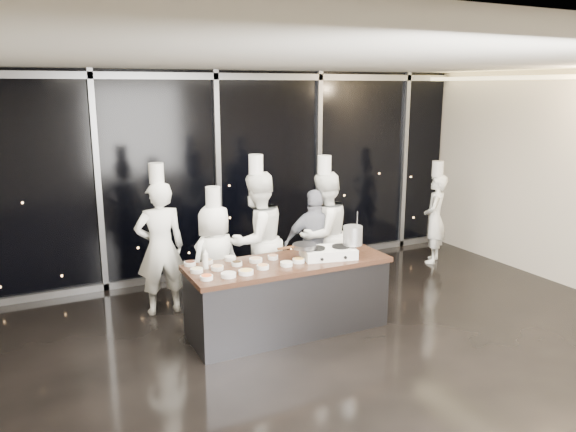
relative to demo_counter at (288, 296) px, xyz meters
name	(u,v)px	position (x,y,z in m)	size (l,w,h in m)	color
ground	(324,362)	(0.00, -0.90, -0.45)	(9.00, 9.00, 0.00)	black
room_shell	(343,157)	(0.18, -0.90, 1.79)	(9.02, 7.02, 3.21)	beige
window_wall	(217,175)	(0.00, 2.53, 1.14)	(8.90, 0.11, 3.20)	black
demo_counter	(288,296)	(0.00, 0.00, 0.00)	(2.46, 0.86, 0.90)	#37373C
stove	(328,252)	(0.51, -0.08, 0.51)	(0.70, 0.51, 0.14)	white
frying_pan	(304,246)	(0.21, 0.00, 0.61)	(0.53, 0.35, 0.05)	slate
stock_pot	(353,235)	(0.82, -0.14, 0.71)	(0.24, 0.24, 0.24)	#BBBBBD
prep_bowls	(240,266)	(-0.62, 0.02, 0.47)	(1.35, 0.74, 0.05)	white
squeeze_bottle	(206,259)	(-0.98, 0.17, 0.56)	(0.06, 0.06, 0.23)	white
chef_far_left	(160,247)	(-1.24, 1.28, 0.45)	(0.66, 0.44, 2.01)	white
chef_left	(215,260)	(-0.64, 0.85, 0.31)	(0.84, 0.69, 1.72)	white
chef_center	(257,240)	(-0.01, 0.95, 0.48)	(1.09, 0.97, 2.09)	white
guest	(316,244)	(0.85, 0.86, 0.33)	(0.99, 0.61, 1.57)	#131B35
chef_right	(323,234)	(1.00, 0.91, 0.45)	(1.05, 0.93, 2.02)	white
chef_side	(435,217)	(3.48, 1.44, 0.33)	(0.65, 0.64, 1.75)	white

